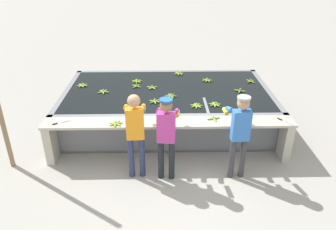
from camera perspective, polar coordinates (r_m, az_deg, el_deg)
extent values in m
plane|color=#A3A099|center=(6.66, 0.18, -8.67)|extent=(80.00, 80.00, 0.00)
cube|color=gray|center=(8.23, -0.11, -0.98)|extent=(4.94, 2.82, 0.06)
cube|color=gray|center=(6.86, 0.08, -3.23)|extent=(4.94, 0.12, 0.87)
cube|color=gray|center=(9.29, -0.27, 5.12)|extent=(4.94, 0.12, 0.87)
cube|color=gray|center=(8.37, -16.84, 1.37)|extent=(0.12, 2.82, 0.87)
cube|color=gray|center=(8.44, 16.46, 1.65)|extent=(0.12, 2.82, 0.87)
cube|color=black|center=(8.04, -0.12, 1.75)|extent=(4.70, 2.58, 0.80)
cube|color=gray|center=(7.29, -6.47, -1.46)|extent=(0.06, 0.80, 0.87)
cube|color=gray|center=(7.32, 6.46, -1.34)|extent=(0.06, 0.80, 0.87)
cube|color=#B7B2A3|center=(6.41, 0.14, -1.33)|extent=(4.94, 0.45, 0.05)
cube|color=#B7B2A3|center=(6.99, -19.72, -4.58)|extent=(0.16, 0.41, 0.82)
cube|color=#B7B2A3|center=(7.08, 19.73, -4.18)|extent=(0.16, 0.41, 0.82)
cylinder|color=navy|center=(6.17, -6.41, -7.36)|extent=(0.11, 0.11, 0.83)
cylinder|color=navy|center=(6.17, -4.54, -7.31)|extent=(0.11, 0.11, 0.83)
cube|color=orange|center=(5.80, -5.78, -1.49)|extent=(0.33, 0.19, 0.59)
sphere|color=tan|center=(5.61, -5.98, 2.46)|extent=(0.23, 0.23, 0.23)
cylinder|color=orange|center=(5.94, -7.37, 1.39)|extent=(0.10, 0.31, 0.18)
cylinder|color=#1EA3AD|center=(6.23, -7.19, 1.00)|extent=(0.09, 0.20, 0.08)
cylinder|color=orange|center=(5.93, -4.28, 1.49)|extent=(0.10, 0.31, 0.18)
cylinder|color=#1EA3AD|center=(6.22, -4.24, 1.10)|extent=(0.09, 0.20, 0.08)
cylinder|color=#1E2328|center=(6.11, -1.25, -7.74)|extent=(0.11, 0.11, 0.80)
cylinder|color=#1E2328|center=(6.10, 0.64, -7.85)|extent=(0.11, 0.11, 0.80)
cube|color=#BC388E|center=(5.74, -0.32, -2.16)|extent=(0.34, 0.21, 0.57)
sphere|color=#896042|center=(5.55, -0.34, 1.66)|extent=(0.22, 0.22, 0.22)
cylinder|color=#1E5199|center=(5.51, -0.34, 2.59)|extent=(0.23, 0.23, 0.04)
cylinder|color=#BC388E|center=(5.89, -1.62, 0.79)|extent=(0.12, 0.32, 0.18)
cylinder|color=gold|center=(6.18, -1.30, 0.42)|extent=(0.11, 0.21, 0.08)
cylinder|color=#BC388E|center=(5.86, 1.49, 0.65)|extent=(0.12, 0.32, 0.18)
cylinder|color=gold|center=(6.15, 1.65, 0.29)|extent=(0.11, 0.21, 0.08)
cylinder|color=#38383D|center=(6.24, 11.07, -7.45)|extent=(0.11, 0.11, 0.82)
cylinder|color=#38383D|center=(6.29, 12.84, -7.32)|extent=(0.11, 0.11, 0.82)
cube|color=blue|center=(5.91, 12.59, -1.77)|extent=(0.33, 0.19, 0.58)
sphere|color=tan|center=(5.72, 13.02, 2.01)|extent=(0.22, 0.22, 0.22)
cylinder|color=#9E9E99|center=(5.68, 13.12, 2.93)|extent=(0.23, 0.23, 0.04)
cylinder|color=blue|center=(5.99, 10.66, 1.01)|extent=(0.10, 0.31, 0.18)
cylinder|color=gold|center=(6.27, 9.98, 0.65)|extent=(0.10, 0.20, 0.08)
cylinder|color=blue|center=(6.08, 13.58, 1.11)|extent=(0.10, 0.31, 0.18)
cylinder|color=gold|center=(6.36, 12.77, 0.75)|extent=(0.10, 0.20, 0.08)
ellipsoid|color=#93BC3D|center=(7.93, -2.55, 4.70)|extent=(0.13, 0.16, 0.04)
ellipsoid|color=#93BC3D|center=(7.99, -2.40, 4.86)|extent=(0.17, 0.09, 0.04)
ellipsoid|color=#93BC3D|center=(8.03, -2.77, 4.96)|extent=(0.04, 0.17, 0.04)
ellipsoid|color=#93BC3D|center=(7.99, -3.15, 4.86)|extent=(0.17, 0.09, 0.04)
ellipsoid|color=#93BC3D|center=(7.94, -3.02, 4.69)|extent=(0.13, 0.16, 0.04)
cylinder|color=tan|center=(7.96, -2.78, 5.05)|extent=(0.03, 0.03, 0.04)
ellipsoid|color=#75A333|center=(7.53, 0.74, 3.48)|extent=(0.13, 0.16, 0.04)
ellipsoid|color=#75A333|center=(7.54, 0.33, 3.49)|extent=(0.10, 0.17, 0.04)
ellipsoid|color=#75A333|center=(7.50, 0.09, 3.36)|extent=(0.17, 0.05, 0.04)
ellipsoid|color=#75A333|center=(7.45, 0.27, 3.20)|extent=(0.13, 0.16, 0.04)
ellipsoid|color=#75A333|center=(7.45, 0.70, 3.19)|extent=(0.10, 0.17, 0.04)
ellipsoid|color=#75A333|center=(7.49, 0.93, 3.33)|extent=(0.17, 0.05, 0.04)
cylinder|color=tan|center=(7.48, 0.51, 3.59)|extent=(0.03, 0.03, 0.04)
ellipsoid|color=#7FAD33|center=(6.99, 4.99, 1.43)|extent=(0.06, 0.17, 0.04)
ellipsoid|color=#7FAD33|center=(7.00, 5.35, 1.48)|extent=(0.14, 0.15, 0.04)
ellipsoid|color=#7FAD33|center=(7.05, 5.45, 1.63)|extent=(0.17, 0.05, 0.04)
ellipsoid|color=#7FAD33|center=(7.08, 5.22, 1.77)|extent=(0.13, 0.16, 0.04)
ellipsoid|color=#7FAD33|center=(7.08, 4.84, 1.80)|extent=(0.08, 0.17, 0.04)
ellipsoid|color=#7FAD33|center=(7.05, 4.58, 1.68)|extent=(0.17, 0.10, 0.04)
ellipsoid|color=#7FAD33|center=(7.01, 4.64, 1.52)|extent=(0.17, 0.12, 0.04)
cylinder|color=tan|center=(7.02, 5.02, 1.88)|extent=(0.03, 0.03, 0.04)
ellipsoid|color=#75A333|center=(8.58, 14.50, 5.59)|extent=(0.13, 0.16, 0.04)
ellipsoid|color=#75A333|center=(8.66, 14.44, 5.78)|extent=(0.16, 0.13, 0.04)
ellipsoid|color=#75A333|center=(8.64, 13.93, 5.81)|extent=(0.13, 0.16, 0.04)
ellipsoid|color=#75A333|center=(8.57, 13.99, 5.63)|extent=(0.16, 0.13, 0.04)
cylinder|color=tan|center=(8.60, 14.24, 5.92)|extent=(0.03, 0.03, 0.04)
ellipsoid|color=#7FAD33|center=(7.19, 8.00, 2.01)|extent=(0.08, 0.17, 0.04)
ellipsoid|color=#7FAD33|center=(7.15, 7.76, 1.90)|extent=(0.17, 0.10, 0.04)
ellipsoid|color=#7FAD33|center=(7.11, 7.85, 1.74)|extent=(0.17, 0.12, 0.04)
ellipsoid|color=#7FAD33|center=(7.09, 8.19, 1.65)|extent=(0.06, 0.17, 0.04)
ellipsoid|color=#7FAD33|center=(7.11, 8.54, 1.70)|extent=(0.14, 0.15, 0.04)
ellipsoid|color=#7FAD33|center=(7.16, 8.62, 1.85)|extent=(0.17, 0.05, 0.04)
ellipsoid|color=#7FAD33|center=(7.19, 8.38, 1.99)|extent=(0.13, 0.16, 0.04)
cylinder|color=tan|center=(7.13, 8.21, 2.09)|extent=(0.03, 0.03, 0.04)
ellipsoid|color=#75A333|center=(7.27, -2.35, 2.57)|extent=(0.06, 0.17, 0.04)
ellipsoid|color=#75A333|center=(7.24, -2.70, 2.45)|extent=(0.17, 0.10, 0.04)
ellipsoid|color=#75A333|center=(7.19, -2.64, 2.27)|extent=(0.16, 0.13, 0.04)
ellipsoid|color=#75A333|center=(7.17, -2.24, 2.21)|extent=(0.06, 0.17, 0.04)
ellipsoid|color=#75A333|center=(7.20, -1.89, 2.33)|extent=(0.17, 0.10, 0.04)
ellipsoid|color=#75A333|center=(7.25, -1.95, 2.51)|extent=(0.16, 0.13, 0.04)
cylinder|color=tan|center=(7.21, -2.30, 2.65)|extent=(0.03, 0.03, 0.04)
ellipsoid|color=#75A333|center=(8.53, 7.11, 6.12)|extent=(0.15, 0.14, 0.04)
ellipsoid|color=#75A333|center=(8.54, 6.80, 6.17)|extent=(0.04, 0.17, 0.04)
ellipsoid|color=#75A333|center=(8.51, 6.53, 6.12)|extent=(0.16, 0.13, 0.04)
ellipsoid|color=#75A333|center=(8.47, 6.50, 6.01)|extent=(0.17, 0.08, 0.04)
ellipsoid|color=#75A333|center=(8.44, 6.74, 5.92)|extent=(0.10, 0.17, 0.04)
ellipsoid|color=#75A333|center=(8.45, 7.06, 5.92)|extent=(0.11, 0.17, 0.04)
ellipsoid|color=#75A333|center=(8.48, 7.22, 6.01)|extent=(0.17, 0.07, 0.04)
cylinder|color=tan|center=(8.48, 6.87, 6.26)|extent=(0.03, 0.03, 0.04)
ellipsoid|color=#9EC642|center=(8.38, -14.34, 5.11)|extent=(0.16, 0.13, 0.04)
ellipsoid|color=#9EC642|center=(8.41, -14.59, 5.15)|extent=(0.04, 0.17, 0.04)
ellipsoid|color=#9EC642|center=(8.41, -14.90, 5.10)|extent=(0.15, 0.14, 0.04)
ellipsoid|color=#9EC642|center=(8.37, -15.06, 4.98)|extent=(0.17, 0.06, 0.04)
ellipsoid|color=#9EC642|center=(8.33, -14.93, 4.89)|extent=(0.11, 0.17, 0.04)
ellipsoid|color=#9EC642|center=(8.31, -14.61, 4.89)|extent=(0.10, 0.17, 0.04)
ellipsoid|color=#9EC642|center=(8.34, -14.35, 4.99)|extent=(0.17, 0.08, 0.04)
cylinder|color=tan|center=(8.35, -14.71, 5.24)|extent=(0.03, 0.03, 0.04)
ellipsoid|color=#75A333|center=(7.97, 12.04, 4.21)|extent=(0.17, 0.10, 0.04)
ellipsoid|color=#75A333|center=(7.91, 12.35, 4.01)|extent=(0.10, 0.17, 0.04)
ellipsoid|color=#75A333|center=(7.95, 12.82, 4.08)|extent=(0.17, 0.10, 0.04)
ellipsoid|color=#75A333|center=(8.01, 12.51, 4.28)|extent=(0.10, 0.17, 0.04)
cylinder|color=tan|center=(7.95, 12.46, 4.38)|extent=(0.03, 0.03, 0.04)
ellipsoid|color=#7FAD33|center=(8.05, -5.75, 4.91)|extent=(0.13, 0.16, 0.04)
ellipsoid|color=#7FAD33|center=(8.05, -5.20, 4.96)|extent=(0.16, 0.13, 0.04)
ellipsoid|color=#7FAD33|center=(8.13, -5.26, 5.16)|extent=(0.13, 0.16, 0.04)
ellipsoid|color=#7FAD33|center=(8.12, -5.81, 5.11)|extent=(0.16, 0.13, 0.04)
cylinder|color=tan|center=(8.07, -5.52, 5.27)|extent=(0.03, 0.03, 0.04)
ellipsoid|color=#7FAD33|center=(8.44, -5.19, 5.99)|extent=(0.12, 0.16, 0.04)
ellipsoid|color=#7FAD33|center=(8.44, -5.52, 5.99)|extent=(0.09, 0.17, 0.04)
ellipsoid|color=#7FAD33|center=(8.41, -5.76, 5.91)|extent=(0.17, 0.09, 0.04)
ellipsoid|color=#7FAD33|center=(8.37, -5.74, 5.79)|extent=(0.16, 0.12, 0.04)
ellipsoid|color=#7FAD33|center=(8.34, -5.47, 5.73)|extent=(0.05, 0.17, 0.04)
ellipsoid|color=#7FAD33|center=(8.36, -5.15, 5.78)|extent=(0.15, 0.14, 0.04)
ellipsoid|color=#7FAD33|center=(8.40, -5.03, 5.89)|extent=(0.17, 0.06, 0.04)
cylinder|color=tan|center=(8.38, -5.42, 6.10)|extent=(0.03, 0.03, 0.04)
ellipsoid|color=#9EC642|center=(7.85, -11.57, 3.91)|extent=(0.17, 0.11, 0.04)
ellipsoid|color=#9EC642|center=(7.81, -11.19, 3.84)|extent=(0.06, 0.17, 0.04)
ellipsoid|color=#9EC642|center=(7.85, -10.81, 3.97)|extent=(0.17, 0.06, 0.04)
ellipsoid|color=#9EC642|center=(7.91, -10.96, 4.13)|extent=(0.11, 0.17, 0.04)
ellipsoid|color=#9EC642|center=(7.91, -11.43, 4.09)|extent=(0.15, 0.15, 0.04)
cylinder|color=tan|center=(7.85, -11.21, 4.23)|extent=(0.03, 0.03, 0.04)
ellipsoid|color=#93BC3D|center=(8.89, 1.62, 7.20)|extent=(0.17, 0.08, 0.04)
ellipsoid|color=#93BC3D|center=(8.86, 1.89, 7.12)|extent=(0.08, 0.17, 0.04)
ellipsoid|color=#93BC3D|center=(8.88, 2.23, 7.15)|extent=(0.15, 0.15, 0.04)
ellipsoid|color=#93BC3D|center=(8.93, 2.30, 7.26)|extent=(0.17, 0.08, 0.04)
ellipsoid|color=#93BC3D|center=(8.96, 2.04, 7.35)|extent=(0.08, 0.17, 0.04)
ellipsoid|color=#93BC3D|center=(8.95, 1.70, 7.32)|extent=(0.15, 0.15, 0.04)
cylinder|color=tan|center=(8.90, 1.97, 7.45)|extent=(0.03, 0.03, 0.04)
ellipsoid|color=#75A333|center=(6.49, 8.12, -0.82)|extent=(0.08, 0.17, 0.04)
ellipsoid|color=#75A333|center=(6.55, 8.36, -0.55)|extent=(0.17, 0.08, 0.04)
ellipsoid|color=#75A333|center=(6.57, 7.73, -0.40)|extent=(0.08, 0.17, 0.04)
ellipsoid|color=#75A333|center=(6.51, 7.48, -0.67)|extent=(0.17, 0.08, 0.04)
cylinder|color=tan|center=(6.51, 7.94, -0.33)|extent=(0.03, 0.03, 0.04)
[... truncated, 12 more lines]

